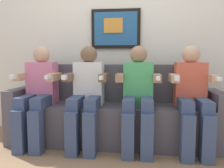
% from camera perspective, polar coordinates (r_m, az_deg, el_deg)
% --- Properties ---
extents(ground_plane, '(6.20, 6.20, 0.00)m').
position_cam_1_polar(ground_plane, '(2.46, -0.43, -16.84)').
color(ground_plane, '#8C6B4C').
extents(back_wall_assembly, '(4.77, 0.10, 2.60)m').
position_cam_1_polar(back_wall_assembly, '(3.04, 1.40, 12.65)').
color(back_wall_assembly, silver).
rests_on(back_wall_assembly, ground_plane).
extents(couch, '(2.37, 0.58, 0.90)m').
position_cam_1_polar(couch, '(2.67, 0.46, -7.89)').
color(couch, '#514C56').
rests_on(couch, ground_plane).
extents(person_leftmost, '(0.46, 0.56, 1.11)m').
position_cam_1_polar(person_leftmost, '(2.67, -18.01, -1.75)').
color(person_leftmost, pink).
rests_on(person_leftmost, ground_plane).
extents(person_left_center, '(0.46, 0.56, 1.11)m').
position_cam_1_polar(person_left_center, '(2.49, -6.33, -2.04)').
color(person_left_center, white).
rests_on(person_left_center, ground_plane).
extents(person_right_center, '(0.46, 0.56, 1.11)m').
position_cam_1_polar(person_right_center, '(2.43, 6.56, -2.28)').
color(person_right_center, '#4CB266').
rests_on(person_right_center, ground_plane).
extents(person_rightmost, '(0.46, 0.56, 1.11)m').
position_cam_1_polar(person_rightmost, '(2.49, 19.45, -2.38)').
color(person_rightmost, '#D8593F').
rests_on(person_rightmost, ground_plane).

